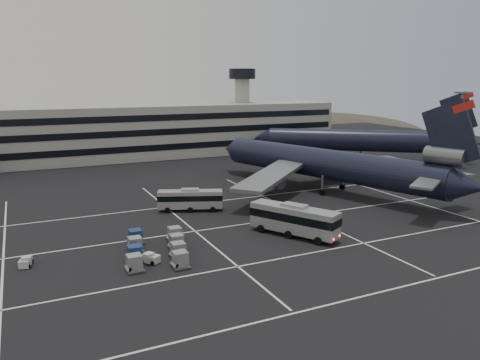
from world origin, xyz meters
name	(u,v)px	position (x,y,z in m)	size (l,w,h in m)	color
ground	(246,234)	(0.00, 0.00, 0.00)	(260.00, 260.00, 0.00)	black
lane_markings	(250,231)	(0.95, 0.72, 0.01)	(90.00, 55.62, 0.01)	silver
terminal	(118,133)	(-2.95, 71.14, 6.93)	(125.00, 26.00, 24.00)	gray
hills	(124,150)	(17.99, 170.00, -12.07)	(352.00, 180.00, 44.00)	#38332B
lightpole_right	(460,123)	(58.00, 15.00, 11.82)	(2.40, 2.40, 18.28)	slate
trijet_main	(327,164)	(24.83, 16.16, 5.25)	(45.30, 56.42, 18.08)	black
trijet_far	(365,140)	(54.56, 40.67, 5.43)	(48.70, 40.48, 18.08)	black
bus_near	(294,219)	(5.38, -3.56, 2.42)	(8.52, 12.37, 4.42)	#919398
bus_far	(190,199)	(-3.03, 14.26, 1.99)	(10.46, 6.06, 3.64)	#919398
tug_a	(25,262)	(-27.65, 0.28, 0.57)	(1.70, 2.25, 1.29)	beige
tug_b	(151,258)	(-14.57, -4.72, 0.61)	(2.27, 2.47, 1.37)	beige
uld_cluster	(156,247)	(-13.28, -2.41, 0.91)	(9.43, 12.60, 1.86)	#2D2D30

